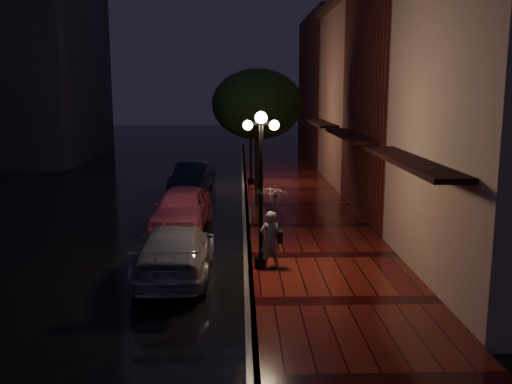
% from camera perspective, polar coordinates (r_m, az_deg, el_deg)
% --- Properties ---
extents(ground, '(120.00, 120.00, 0.00)m').
position_cam_1_polar(ground, '(20.78, -0.99, -3.77)').
color(ground, black).
rests_on(ground, ground).
extents(sidewalk, '(4.50, 60.00, 0.15)m').
position_cam_1_polar(sidewalk, '(20.90, 5.20, -3.51)').
color(sidewalk, '#4A0D0D').
rests_on(sidewalk, ground).
extents(curb, '(0.25, 60.00, 0.15)m').
position_cam_1_polar(curb, '(20.76, -0.99, -3.57)').
color(curb, '#595451').
rests_on(curb, ground).
extents(storefront_mid, '(5.00, 8.00, 11.00)m').
position_cam_1_polar(storefront_mid, '(23.30, 16.73, 10.99)').
color(storefront_mid, '#511914').
rests_on(storefront_mid, ground).
extents(storefront_far, '(5.00, 8.00, 9.00)m').
position_cam_1_polar(storefront_far, '(31.00, 11.99, 9.08)').
color(storefront_far, '#8C5951').
rests_on(storefront_far, ground).
extents(storefront_extra, '(5.00, 12.00, 10.00)m').
position_cam_1_polar(storefront_extra, '(40.79, 8.70, 10.14)').
color(storefront_extra, '#511914').
rests_on(storefront_extra, ground).
extents(streetlamp_near, '(0.96, 0.36, 4.31)m').
position_cam_1_polar(streetlamp_near, '(15.36, 0.50, 1.10)').
color(streetlamp_near, black).
rests_on(streetlamp_near, sidewalk).
extents(streetlamp_far, '(0.96, 0.36, 4.31)m').
position_cam_1_polar(streetlamp_far, '(29.26, -0.51, 5.51)').
color(streetlamp_far, black).
rests_on(streetlamp_far, sidewalk).
extents(street_tree, '(4.16, 4.16, 5.80)m').
position_cam_1_polar(street_tree, '(26.17, 0.18, 8.55)').
color(street_tree, black).
rests_on(street_tree, sidewalk).
extents(pink_car, '(2.17, 4.71, 1.57)m').
position_cam_1_polar(pink_car, '(20.81, -7.41, -1.62)').
color(pink_car, '#DA5A78').
rests_on(pink_car, ground).
extents(navy_car, '(2.10, 4.64, 1.48)m').
position_cam_1_polar(navy_car, '(28.23, -6.34, 1.46)').
color(navy_car, black).
rests_on(navy_car, ground).
extents(silver_car, '(2.00, 4.89, 1.42)m').
position_cam_1_polar(silver_car, '(15.70, -8.06, -5.88)').
color(silver_car, '#9A99A0').
rests_on(silver_car, ground).
extents(woman_with_umbrella, '(0.95, 0.97, 2.29)m').
position_cam_1_polar(woman_with_umbrella, '(15.50, 1.44, -2.34)').
color(woman_with_umbrella, beige).
rests_on(woman_with_umbrella, sidewalk).
extents(parking_meter, '(0.16, 0.14, 1.46)m').
position_cam_1_polar(parking_meter, '(19.50, 1.98, -1.59)').
color(parking_meter, black).
rests_on(parking_meter, sidewalk).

